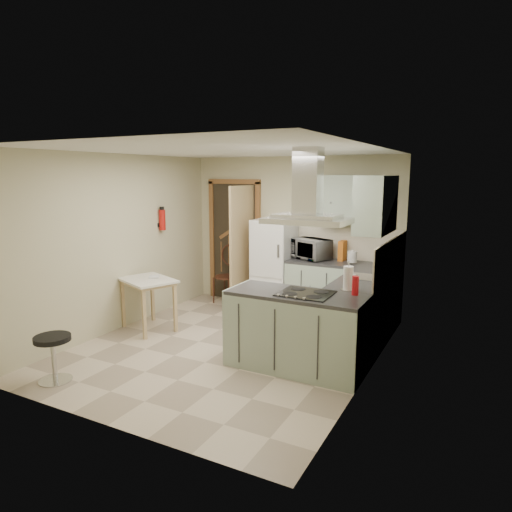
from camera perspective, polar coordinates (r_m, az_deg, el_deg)
The scene contains 28 objects.
floor at distance 6.04m, azimuth -3.49°, elevation -11.35°, with size 4.20×4.20×0.00m, color #C3B098.
ceiling at distance 5.63m, azimuth -3.77°, elevation 13.07°, with size 4.20×4.20×0.00m, color silver.
back_wall at distance 7.56m, azimuth 4.64°, elevation 2.82°, with size 3.60×3.60×0.00m, color #BFB994.
left_wall at distance 6.80m, azimuth -16.73°, elevation 1.59°, with size 4.20×4.20×0.00m, color #BFB994.
right_wall at distance 5.03m, azimuth 14.24°, elevation -1.20°, with size 4.20×4.20×0.00m, color #BFB994.
doorway at distance 8.04m, azimuth -2.70°, elevation 1.85°, with size 1.10×0.12×2.10m, color brown.
fridge at distance 7.45m, azimuth 2.27°, elevation -1.16°, with size 0.60×0.60×1.50m, color white.
counter_back at distance 7.20m, azimuth 8.47°, elevation -4.12°, with size 1.08×0.60×0.90m, color #9EB2A0.
counter_right at distance 6.35m, azimuth 13.66°, elevation -6.26°, with size 0.60×1.95×0.90m, color #9EB2A0.
splashback at distance 7.24m, azimuth 11.60°, elevation 1.53°, with size 1.68×0.02×0.50m, color beige.
wall_cabinet_back at distance 7.02m, azimuth 11.36°, elevation 7.01°, with size 0.85×0.35×0.70m, color #9EB2A0.
wall_cabinet_right at distance 5.81m, azimuth 14.78°, elevation 6.25°, with size 0.35×0.90×0.70m, color #9EB2A0.
peninsula at distance 5.30m, azimuth 5.11°, elevation -9.32°, with size 1.55×0.65×0.90m, color #9EB2A0.
hob at distance 5.13m, azimuth 6.22°, elevation -4.67°, with size 0.58×0.50×0.01m, color black.
extractor_hood at distance 4.98m, azimuth 6.41°, elevation 4.42°, with size 0.90×0.55×0.10m, color silver.
sink at distance 6.07m, azimuth 13.44°, elevation -2.56°, with size 0.45×0.40×0.01m, color silver.
fire_extinguisher at distance 7.40m, azimuth -11.63°, elevation 4.43°, with size 0.10×0.10×0.32m, color #B2140F.
drop_leaf_table at distance 6.76m, azimuth -13.28°, elevation -5.89°, with size 0.80×0.60×0.75m, color tan.
bentwood_chair at distance 7.95m, azimuth -3.72°, elevation -2.61°, with size 0.41×0.41×0.92m, color #4A2D18.
stool at distance 5.49m, azimuth -23.95°, elevation -11.61°, with size 0.38×0.38×0.52m, color black.
microwave at distance 7.20m, azimuth 6.87°, elevation 0.88°, with size 0.58×0.39×0.32m, color black.
kettle at distance 6.94m, azimuth 11.94°, elevation -0.09°, with size 0.14×0.14×0.21m, color silver.
cereal_box at distance 7.15m, azimuth 10.74°, elevation 0.66°, with size 0.08×0.21×0.31m, color #C35F17.
soap_bottle at distance 6.39m, azimuth 15.24°, elevation -1.21°, with size 0.08×0.09×0.18m, color #B1B3BE.
paper_towel at distance 5.33m, azimuth 11.45°, elevation -2.70°, with size 0.11×0.11×0.29m, color white.
cup at distance 5.82m, azimuth 11.86°, elevation -2.65°, with size 0.11×0.11×0.09m, color silver.
red_bottle at distance 5.15m, azimuth 12.31°, elevation -3.63°, with size 0.07×0.07×0.21m, color red.
book at distance 6.77m, azimuth -13.24°, elevation -2.24°, with size 0.14×0.20×0.09m, color #AA4F38.
Camera 1 is at (2.91, -4.81, 2.22)m, focal length 32.00 mm.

